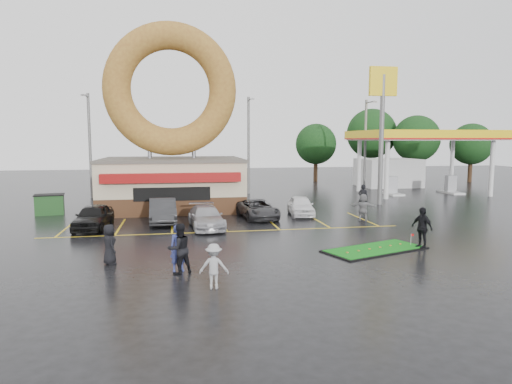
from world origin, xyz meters
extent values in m
plane|color=black|center=(0.00, 0.00, 0.00)|extent=(120.00, 120.00, 0.00)
cube|color=#472B19|center=(-3.00, 13.00, 0.60)|extent=(10.00, 8.00, 1.20)
cube|color=beige|center=(-3.00, 13.00, 2.35)|extent=(10.00, 8.00, 2.30)
cube|color=#59544C|center=(-3.00, 13.00, 3.60)|extent=(10.20, 8.20, 0.20)
cube|color=maroon|center=(-3.00, 8.70, 2.60)|extent=(9.00, 0.60, 0.60)
cylinder|color=slate|center=(-4.60, 13.00, 4.30)|extent=(0.30, 0.30, 1.20)
cylinder|color=slate|center=(-1.40, 13.00, 4.30)|extent=(0.30, 0.30, 1.20)
torus|color=brown|center=(-3.00, 13.00, 8.70)|extent=(9.60, 2.00, 9.60)
cylinder|color=silver|center=(15.00, 15.00, 2.50)|extent=(0.40, 0.40, 5.00)
cylinder|color=silver|center=(25.00, 15.00, 2.50)|extent=(0.40, 0.40, 5.00)
cylinder|color=silver|center=(15.00, 21.00, 2.50)|extent=(0.40, 0.40, 5.00)
cylinder|color=silver|center=(25.00, 21.00, 2.50)|extent=(0.40, 0.40, 5.00)
cube|color=silver|center=(20.00, 18.00, 5.25)|extent=(12.00, 8.00, 0.50)
cube|color=yellow|center=(20.00, 18.00, 5.55)|extent=(12.30, 8.30, 0.70)
cube|color=#99999E|center=(17.00, 18.00, 0.90)|extent=(0.90, 0.60, 1.60)
cube|color=#99999E|center=(23.00, 18.00, 0.90)|extent=(0.90, 0.60, 1.60)
cube|color=silver|center=(20.00, 25.00, 1.50)|extent=(6.00, 5.00, 3.00)
cylinder|color=slate|center=(13.00, 12.00, 5.00)|extent=(0.36, 0.36, 10.00)
cube|color=yellow|center=(13.00, 12.00, 9.50)|extent=(2.20, 0.30, 2.20)
cylinder|color=slate|center=(-10.00, 20.00, 4.50)|extent=(0.24, 0.24, 9.00)
cylinder|color=slate|center=(-10.00, 19.00, 8.70)|extent=(0.12, 2.00, 0.12)
cube|color=slate|center=(-10.00, 18.00, 8.65)|extent=(0.40, 0.18, 0.12)
cylinder|color=slate|center=(4.00, 21.00, 4.50)|extent=(0.24, 0.24, 9.00)
cylinder|color=slate|center=(4.00, 20.00, 8.70)|extent=(0.12, 2.00, 0.12)
cube|color=slate|center=(4.00, 19.00, 8.65)|extent=(0.40, 0.18, 0.12)
cylinder|color=slate|center=(16.00, 22.00, 4.50)|extent=(0.24, 0.24, 9.00)
cylinder|color=slate|center=(16.00, 21.00, 8.70)|extent=(0.12, 2.00, 0.12)
cube|color=slate|center=(16.00, 20.00, 8.65)|extent=(0.40, 0.18, 0.12)
cylinder|color=#332114|center=(26.00, 30.00, 1.44)|extent=(0.50, 0.50, 2.88)
sphere|color=black|center=(26.00, 30.00, 5.20)|extent=(5.60, 5.60, 5.60)
cylinder|color=#332114|center=(32.00, 28.00, 1.26)|extent=(0.50, 0.50, 2.52)
sphere|color=black|center=(32.00, 28.00, 4.55)|extent=(4.90, 4.90, 4.90)
cylinder|color=#332114|center=(22.00, 34.00, 1.62)|extent=(0.50, 0.50, 3.24)
sphere|color=black|center=(22.00, 34.00, 5.85)|extent=(6.30, 6.30, 6.30)
cylinder|color=#332114|center=(14.00, 32.00, 1.26)|extent=(0.50, 0.50, 2.52)
sphere|color=black|center=(14.00, 32.00, 4.55)|extent=(4.90, 4.90, 4.90)
imported|color=black|center=(-7.39, 5.42, 0.71)|extent=(2.06, 4.30, 1.42)
imported|color=#29292B|center=(-3.57, 6.78, 0.75)|extent=(1.77, 4.59, 1.49)
imported|color=#A5A4A9|center=(-1.07, 4.66, 0.63)|extent=(2.13, 4.51, 1.27)
imported|color=#2F2F32|center=(2.43, 7.32, 0.61)|extent=(2.49, 4.58, 1.22)
imported|color=white|center=(5.48, 8.00, 0.65)|extent=(2.02, 4.01, 1.31)
imported|color=navy|center=(-2.68, -3.88, 0.90)|extent=(0.73, 0.55, 1.81)
imported|color=black|center=(-2.64, -4.19, 0.96)|extent=(1.15, 1.05, 1.93)
imported|color=#9A9A9D|center=(-1.50, -6.18, 0.78)|extent=(1.09, 0.75, 1.56)
imported|color=black|center=(-5.45, -2.38, 0.83)|extent=(0.82, 0.95, 1.65)
imported|color=black|center=(8.54, -2.03, 0.97)|extent=(0.85, 1.24, 1.95)
imported|color=gray|center=(8.79, 5.32, 0.86)|extent=(1.66, 1.13, 1.72)
imported|color=black|center=(10.28, 8.87, 0.97)|extent=(0.84, 0.77, 1.93)
cube|color=#173A16|center=(-11.25, 11.35, 0.65)|extent=(1.98, 1.49, 1.30)
cube|color=black|center=(6.26, -1.99, 0.03)|extent=(5.31, 3.66, 0.06)
cube|color=#137417|center=(6.26, -1.99, 0.06)|extent=(5.02, 3.38, 0.03)
cylinder|color=silver|center=(8.24, -1.62, 0.33)|extent=(0.02, 0.02, 0.55)
cube|color=red|center=(8.31, -1.62, 0.55)|extent=(0.14, 0.01, 0.10)
camera|label=1|loc=(-2.69, -21.31, 5.06)|focal=32.00mm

